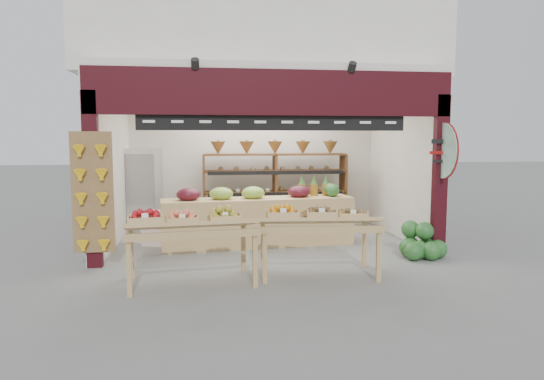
{
  "coord_description": "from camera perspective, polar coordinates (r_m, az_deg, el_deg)",
  "views": [
    {
      "loc": [
        -1.05,
        -8.55,
        1.94
      ],
      "look_at": [
        0.08,
        -0.2,
        1.05
      ],
      "focal_mm": 32.0,
      "sensor_mm": 36.0,
      "label": 1
    }
  ],
  "objects": [
    {
      "name": "ground",
      "position": [
        8.83,
        -0.67,
        -6.67
      ],
      "size": [
        60.0,
        60.0,
        0.0
      ],
      "primitive_type": "plane",
      "color": "slate",
      "rests_on": "ground"
    },
    {
      "name": "shop_structure",
      "position": [
        10.41,
        -1.83,
        17.0
      ],
      "size": [
        6.36,
        5.12,
        5.4
      ],
      "color": "white",
      "rests_on": "ground"
    },
    {
      "name": "banana_board",
      "position": [
        7.61,
        -20.4,
        -0.56
      ],
      "size": [
        0.6,
        0.15,
        1.8
      ],
      "color": "olive",
      "rests_on": "ground"
    },
    {
      "name": "gift_sign",
      "position": [
        8.32,
        19.54,
        4.38
      ],
      "size": [
        0.04,
        0.93,
        0.92
      ],
      "color": "#ADDABE",
      "rests_on": "ground"
    },
    {
      "name": "back_shelving",
      "position": [
        10.38,
        0.35,
        1.77
      ],
      "size": [
        3.07,
        0.5,
        1.89
      ],
      "color": "brown",
      "rests_on": "ground"
    },
    {
      "name": "refrigerator",
      "position": [
        10.55,
        -14.99,
        0.01
      ],
      "size": [
        0.76,
        0.76,
        1.74
      ],
      "primitive_type": "cube",
      "rotation": [
        0.0,
        0.0,
        -0.13
      ],
      "color": "silver",
      "rests_on": "ground"
    },
    {
      "name": "cardboard_stack",
      "position": [
        9.11,
        -12.06,
        -4.91
      ],
      "size": [
        1.05,
        0.75,
        0.64
      ],
      "color": "beige",
      "rests_on": "ground"
    },
    {
      "name": "mid_counter",
      "position": [
        8.85,
        -1.7,
        -3.5
      ],
      "size": [
        3.53,
        1.03,
        1.09
      ],
      "color": "tan",
      "rests_on": "ground"
    },
    {
      "name": "display_table_left",
      "position": [
        6.63,
        -10.59,
        -3.79
      ],
      "size": [
        1.79,
        1.12,
        1.07
      ],
      "color": "tan",
      "rests_on": "ground"
    },
    {
      "name": "display_table_right",
      "position": [
        6.94,
        4.86,
        -3.25
      ],
      "size": [
        1.74,
        1.06,
        1.06
      ],
      "color": "tan",
      "rests_on": "ground"
    },
    {
      "name": "watermelon_pile",
      "position": [
        8.4,
        17.22,
        -6.15
      ],
      "size": [
        0.81,
        0.76,
        0.58
      ],
      "color": "#17451B",
      "rests_on": "ground"
    }
  ]
}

